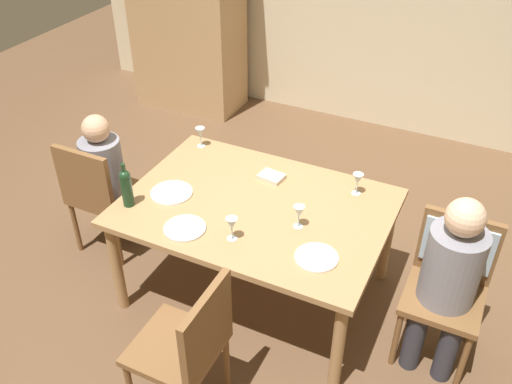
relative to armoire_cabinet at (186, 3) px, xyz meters
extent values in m
plane|color=brown|center=(1.91, -2.33, -1.10)|extent=(10.00, 10.00, 0.00)
cube|color=tan|center=(0.00, 0.00, -0.05)|extent=(1.10, 0.56, 2.10)
cube|color=#A87F51|center=(1.91, -2.33, -0.38)|extent=(1.63, 1.17, 0.04)
cylinder|color=#A87F51|center=(1.17, -2.85, -0.75)|extent=(0.07, 0.07, 0.70)
cylinder|color=#A87F51|center=(2.66, -2.85, -0.75)|extent=(0.07, 0.07, 0.70)
cylinder|color=#A87F51|center=(1.17, -1.82, -0.75)|extent=(0.07, 0.07, 0.70)
cylinder|color=#A87F51|center=(2.66, -1.82, -0.75)|extent=(0.07, 0.07, 0.70)
cylinder|color=brown|center=(3.30, -2.52, -0.88)|extent=(0.04, 0.04, 0.44)
cylinder|color=brown|center=(2.92, -2.52, -0.88)|extent=(0.04, 0.04, 0.44)
cylinder|color=brown|center=(3.30, -2.14, -0.88)|extent=(0.04, 0.04, 0.44)
cylinder|color=brown|center=(2.92, -2.14, -0.88)|extent=(0.04, 0.04, 0.44)
cube|color=brown|center=(3.11, -2.33, -0.64)|extent=(0.44, 0.44, 0.04)
cube|color=brown|center=(3.11, -2.13, -0.40)|extent=(0.44, 0.04, 0.44)
cube|color=#ADC6D6|center=(3.11, -2.13, -0.38)|extent=(0.40, 0.07, 0.31)
cylinder|color=brown|center=(0.53, -2.14, -0.88)|extent=(0.04, 0.04, 0.44)
cylinder|color=brown|center=(0.91, -2.14, -0.88)|extent=(0.04, 0.04, 0.44)
cylinder|color=brown|center=(0.53, -2.52, -0.88)|extent=(0.04, 0.04, 0.44)
cylinder|color=brown|center=(0.91, -2.52, -0.88)|extent=(0.04, 0.04, 0.44)
cube|color=brown|center=(0.72, -2.33, -0.64)|extent=(0.44, 0.44, 0.04)
cube|color=brown|center=(0.72, -2.53, -0.40)|extent=(0.44, 0.04, 0.44)
cylinder|color=brown|center=(1.72, -3.11, -0.88)|extent=(0.04, 0.04, 0.44)
cylinder|color=brown|center=(2.10, -3.11, -0.88)|extent=(0.04, 0.04, 0.44)
cube|color=brown|center=(1.91, -3.30, -0.64)|extent=(0.44, 0.44, 0.04)
cube|color=brown|center=(2.11, -3.30, -0.40)|extent=(0.04, 0.44, 0.44)
cylinder|color=#33333D|center=(3.20, -2.48, -0.87)|extent=(0.12, 0.12, 0.46)
cylinder|color=#33333D|center=(3.01, -2.48, -0.87)|extent=(0.12, 0.12, 0.46)
cylinder|color=gray|center=(3.11, -2.33, -0.39)|extent=(0.32, 0.32, 0.49)
sphere|color=beige|center=(3.11, -2.33, -0.05)|extent=(0.21, 0.21, 0.21)
cylinder|color=#33333D|center=(0.63, -2.20, -0.87)|extent=(0.10, 0.10, 0.46)
cylinder|color=#33333D|center=(0.81, -2.20, -0.87)|extent=(0.10, 0.10, 0.46)
cylinder|color=gray|center=(0.72, -2.33, -0.42)|extent=(0.29, 0.29, 0.44)
sphere|color=tan|center=(0.72, -2.33, -0.10)|extent=(0.19, 0.19, 0.19)
cylinder|color=#19381E|center=(1.20, -2.67, -0.25)|extent=(0.07, 0.07, 0.20)
sphere|color=#19381E|center=(1.20, -2.67, -0.14)|extent=(0.07, 0.07, 0.07)
cylinder|color=#19381E|center=(1.20, -2.67, -0.09)|extent=(0.03, 0.03, 0.07)
cylinder|color=silver|center=(2.44, -1.94, -0.35)|extent=(0.06, 0.06, 0.00)
cylinder|color=silver|center=(2.44, -1.94, -0.32)|extent=(0.01, 0.01, 0.07)
cone|color=silver|center=(2.44, -1.94, -0.24)|extent=(0.07, 0.07, 0.07)
cylinder|color=silver|center=(1.93, -2.68, -0.35)|extent=(0.06, 0.06, 0.00)
cylinder|color=silver|center=(1.93, -2.68, -0.32)|extent=(0.01, 0.01, 0.07)
cone|color=silver|center=(1.93, -2.68, -0.24)|extent=(0.07, 0.07, 0.07)
cylinder|color=silver|center=(1.24, -1.86, -0.35)|extent=(0.06, 0.06, 0.00)
cylinder|color=silver|center=(1.24, -1.86, -0.32)|extent=(0.01, 0.01, 0.07)
cone|color=silver|center=(1.24, -1.86, -0.24)|extent=(0.07, 0.07, 0.07)
cylinder|color=silver|center=(2.23, -2.42, -0.35)|extent=(0.06, 0.06, 0.00)
cylinder|color=silver|center=(2.23, -2.42, -0.32)|extent=(0.01, 0.01, 0.07)
cone|color=silver|center=(2.23, -2.42, -0.24)|extent=(0.07, 0.07, 0.07)
cylinder|color=white|center=(2.43, -2.63, -0.35)|extent=(0.24, 0.24, 0.01)
cylinder|color=silver|center=(1.64, -2.73, -0.35)|extent=(0.25, 0.25, 0.01)
cylinder|color=white|center=(1.38, -2.46, -0.35)|extent=(0.27, 0.27, 0.01)
cube|color=beige|center=(1.88, -2.02, -0.34)|extent=(0.18, 0.14, 0.03)
camera|label=1|loc=(3.12, -4.83, 1.72)|focal=39.27mm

